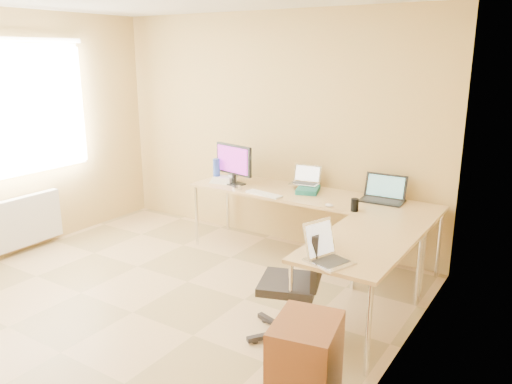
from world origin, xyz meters
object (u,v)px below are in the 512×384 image
Objects in this scene: laptop_center at (305,175)px; desk_fan at (230,164)px; desk_main at (308,227)px; cabinet at (305,369)px; keyboard at (264,194)px; desk_return at (360,284)px; laptop_return at (330,248)px; water_bottle at (217,171)px; office_chair at (289,277)px; laptop_black at (383,189)px; mug at (233,178)px; monitor at (234,165)px.

desk_fan is (-0.98, -0.00, 0.01)m from laptop_center.
desk_main is 8.31× the size of desk_fan.
desk_main reaches higher than cabinet.
laptop_center is 0.53m from keyboard.
desk_main is 1.25m from desk_fan.
desk_return is at bearing -19.09° from desk_fan.
laptop_return reaches higher than cabinet.
laptop_center is 0.98m from desk_fan.
water_bottle is 0.82× the size of laptop_return.
cabinet is at bearing -73.80° from office_chair.
office_chair is (0.95, -1.16, -0.24)m from keyboard.
cabinet is at bearing -36.82° from desk_fan.
desk_return is at bearing -80.11° from laptop_black.
desk_main is at bearing 45.18° from keyboard.
cabinet is at bearing -63.21° from desk_main.
office_chair is at bearing -42.74° from mug.
keyboard is 1.30× the size of desk_fan.
desk_main is 7.94× the size of laptop_return.
desk_main is at bearing 105.57° from cabinet.
office_chair is at bearing -30.34° from monitor.
office_chair is (0.57, -1.44, 0.14)m from desk_main.
desk_fan is (-2.10, 1.17, 0.52)m from desk_return.
laptop_return is 0.54× the size of cabinet.
water_bottle reaches higher than cabinet.
mug is (-1.66, -0.20, -0.08)m from laptop_black.
laptop_center reaches higher than desk_main.
laptop_return is at bearing -85.24° from laptop_black.
office_chair is at bearing -38.10° from water_bottle.
desk_fan is (-0.75, 0.45, 0.15)m from keyboard.
laptop_black is at bearing 102.22° from desk_return.
desk_return is at bearing -13.54° from monitor.
water_bottle is 2.47m from laptop_return.
cabinet is (2.23, -2.10, -0.51)m from water_bottle.
desk_return is 1.27m from laptop_black.
cabinet is (0.55, -0.78, -0.14)m from office_chair.
laptop_black is at bearing 9.27° from desk_fan.
mug is 0.12× the size of office_chair.
monitor is 0.18m from mug.
desk_return is at bearing 85.75° from cabinet.
laptop_black is at bearing -7.85° from laptop_center.
laptop_return is (2.04, -1.39, -0.02)m from water_bottle.
water_bottle is at bearing 75.81° from laptop_return.
laptop_center is at bearing 31.70° from monitor.
office_chair is 0.97m from cabinet.
office_chair is (-0.36, 0.07, -0.34)m from laptop_return.
keyboard is at bearing -12.09° from water_bottle.
monitor is 1.27× the size of laptop_black.
mug is (-0.93, -0.05, 0.42)m from desk_main.
mug reaches higher than desk_return.
monitor is 2.04m from office_chair.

